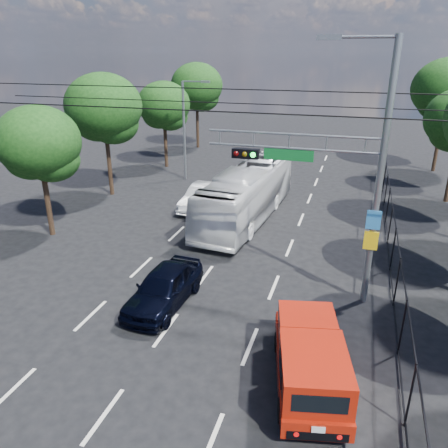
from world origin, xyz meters
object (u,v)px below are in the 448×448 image
at_px(signal_mast, 344,166).
at_px(red_pickup, 310,359).
at_px(navy_hatchback, 164,287).
at_px(white_bus, 247,194).
at_px(white_van, 203,197).

height_order(signal_mast, red_pickup, signal_mast).
relative_size(signal_mast, navy_hatchback, 2.20).
bearing_deg(white_bus, red_pickup, -63.45).
bearing_deg(red_pickup, white_van, 120.81).
height_order(red_pickup, white_van, red_pickup).
bearing_deg(white_bus, signal_mast, -49.18).
bearing_deg(navy_hatchback, white_bus, 88.75).
xyz_separation_m(signal_mast, red_pickup, (-0.27, -5.25, -4.29)).
xyz_separation_m(navy_hatchback, white_bus, (0.69, 9.73, 0.75)).
height_order(signal_mast, white_bus, signal_mast).
height_order(red_pickup, white_bus, white_bus).
distance_m(signal_mast, white_bus, 9.74).
bearing_deg(red_pickup, white_bus, 111.99).
xyz_separation_m(signal_mast, white_bus, (-5.32, 7.25, -3.76)).
bearing_deg(navy_hatchback, signal_mast, 25.29).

